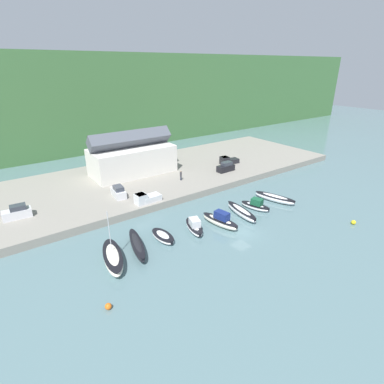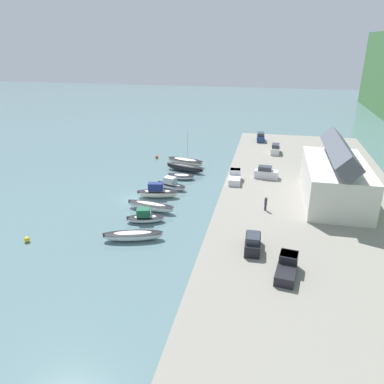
{
  "view_description": "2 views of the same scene",
  "coord_description": "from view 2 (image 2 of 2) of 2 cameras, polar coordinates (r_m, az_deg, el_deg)",
  "views": [
    {
      "loc": [
        -29.95,
        -28.11,
        23.97
      ],
      "look_at": [
        -0.4,
        12.67,
        2.46
      ],
      "focal_mm": 28.0,
      "sensor_mm": 36.0,
      "label": 1
    },
    {
      "loc": [
        53.87,
        21.02,
        24.63
      ],
      "look_at": [
        -0.16,
        9.66,
        2.02
      ],
      "focal_mm": 35.0,
      "sensor_mm": 36.0,
      "label": 2
    }
  ],
  "objects": [
    {
      "name": "moored_boat_6",
      "position": [
        54.66,
        -7.19,
        -3.84
      ],
      "size": [
        3.38,
        5.79,
        2.08
      ],
      "rotation": [
        0.0,
        0.0,
        0.28
      ],
      "color": "white",
      "rests_on": "ground_plane"
    },
    {
      "name": "pickup_truck_0",
      "position": [
        41.81,
        14.29,
        -10.99
      ],
      "size": [
        4.96,
        2.61,
        1.9
      ],
      "rotation": [
        0.0,
        0.0,
        1.43
      ],
      "color": "black",
      "rests_on": "quay_promenade"
    },
    {
      "name": "pickup_truck_1",
      "position": [
        66.32,
        6.55,
        2.34
      ],
      "size": [
        4.84,
        2.24,
        1.9
      ],
      "rotation": [
        0.0,
        0.0,
        1.63
      ],
      "color": "silver",
      "rests_on": "quay_promenade"
    },
    {
      "name": "mooring_buoy_1",
      "position": [
        53.77,
        -23.85,
        -6.64
      ],
      "size": [
        0.73,
        0.73,
        0.73
      ],
      "color": "yellow",
      "rests_on": "ground_plane"
    },
    {
      "name": "moored_boat_4",
      "position": [
        62.71,
        -5.31,
        -0.03
      ],
      "size": [
        3.04,
        7.15,
        2.57
      ],
      "rotation": [
        0.0,
        0.0,
        0.19
      ],
      "color": "white",
      "rests_on": "ground_plane"
    },
    {
      "name": "parked_car_0",
      "position": [
        45.2,
        9.24,
        -7.68
      ],
      "size": [
        4.23,
        1.88,
        2.16
      ],
      "rotation": [
        0.0,
        0.0,
        1.59
      ],
      "color": "black",
      "rests_on": "quay_promenade"
    },
    {
      "name": "moored_boat_0",
      "position": [
        78.74,
        -1.04,
        4.65
      ],
      "size": [
        4.28,
        8.49,
        7.3
      ],
      "rotation": [
        0.0,
        0.0,
        -0.25
      ],
      "color": "white",
      "rests_on": "ground_plane"
    },
    {
      "name": "moored_boat_5",
      "position": [
        58.12,
        -6.31,
        -2.17
      ],
      "size": [
        2.86,
        8.06,
        1.36
      ],
      "rotation": [
        0.0,
        0.0,
        -0.16
      ],
      "color": "white",
      "rests_on": "ground_plane"
    },
    {
      "name": "person_on_quay",
      "position": [
        55.53,
        11.17,
        -1.71
      ],
      "size": [
        0.4,
        0.4,
        2.14
      ],
      "color": "#232838",
      "rests_on": "quay_promenade"
    },
    {
      "name": "harbor_clubhouse",
      "position": [
        61.22,
        20.99,
        1.97
      ],
      "size": [
        18.29,
        8.86,
        9.71
      ],
      "color": "silver",
      "rests_on": "quay_promenade"
    },
    {
      "name": "parked_car_2",
      "position": [
        84.47,
        12.6,
        6.39
      ],
      "size": [
        4.31,
        2.08,
        2.16
      ],
      "rotation": [
        0.0,
        0.0,
        1.5
      ],
      "color": "silver",
      "rests_on": "quay_promenade"
    },
    {
      "name": "ground_plane",
      "position": [
        62.85,
        -8.68,
        -1.07
      ],
      "size": [
        320.0,
        320.0,
        0.0
      ],
      "primitive_type": "plane",
      "color": "slate"
    },
    {
      "name": "parked_car_1",
      "position": [
        94.32,
        10.41,
        8.2
      ],
      "size": [
        4.28,
        2.0,
        2.16
      ],
      "rotation": [
        0.0,
        0.0,
        1.62
      ],
      "color": "navy",
      "rests_on": "quay_promenade"
    },
    {
      "name": "moored_boat_2",
      "position": [
        71.03,
        -1.62,
        2.39
      ],
      "size": [
        2.28,
        5.03,
        0.92
      ],
      "rotation": [
        0.0,
        0.0,
        0.02
      ],
      "color": "white",
      "rests_on": "ground_plane"
    },
    {
      "name": "moored_boat_1",
      "position": [
        75.01,
        -1.08,
        3.71
      ],
      "size": [
        3.54,
        8.31,
        1.44
      ],
      "rotation": [
        0.0,
        0.0,
        -0.26
      ],
      "color": "black",
      "rests_on": "ground_plane"
    },
    {
      "name": "moored_boat_3",
      "position": [
        66.27,
        -3.21,
        1.12
      ],
      "size": [
        3.57,
        6.01,
        2.14
      ],
      "rotation": [
        0.0,
        0.0,
        -0.31
      ],
      "color": "white",
      "rests_on": "ground_plane"
    },
    {
      "name": "moored_boat_7",
      "position": [
        50.15,
        -9.0,
        -6.58
      ],
      "size": [
        3.97,
        8.2,
        1.25
      ],
      "rotation": [
        0.0,
        0.0,
        0.28
      ],
      "color": "white",
      "rests_on": "ground_plane"
    },
    {
      "name": "quay_promenade",
      "position": [
        59.4,
        17.91,
        -2.66
      ],
      "size": [
        90.89,
        28.67,
        1.37
      ],
      "color": "gray",
      "rests_on": "ground_plane"
    },
    {
      "name": "mooring_buoy_0",
      "position": [
        84.01,
        -5.4,
        5.38
      ],
      "size": [
        0.72,
        0.72,
        0.72
      ],
      "color": "orange",
      "rests_on": "ground_plane"
    },
    {
      "name": "parked_car_3",
      "position": [
        68.77,
        11.23,
        2.87
      ],
      "size": [
        2.19,
        4.35,
        2.16
      ],
      "rotation": [
        0.0,
        0.0,
        -0.1
      ],
      "color": "silver",
      "rests_on": "quay_promenade"
    }
  ]
}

